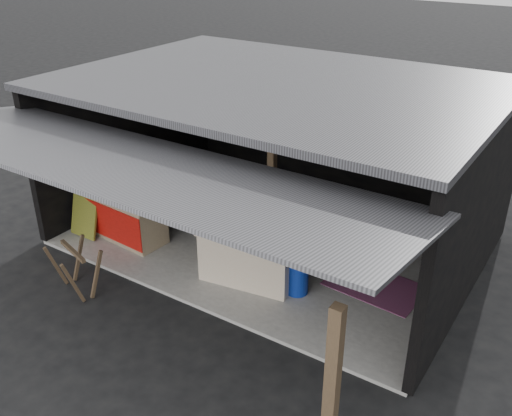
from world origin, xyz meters
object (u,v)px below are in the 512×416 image
Objects in this scene: neighbor_stall at (127,215)px; sawhorse at (75,265)px; white_crate at (275,222)px; water_barrel at (297,278)px; plastic_chair at (376,233)px; banana_table at (252,253)px.

sawhorse is (0.52, -1.66, -0.03)m from neighbor_stall.
water_barrel is at bearing -49.50° from white_crate.
plastic_chair reaches higher than sawhorse.
white_crate is 1.76m from plastic_chair.
sawhorse is at bearing -155.17° from plastic_chair.
neighbor_stall is 1.69× the size of plastic_chair.
banana_table is 3.35× the size of water_barrel.
neighbor_stall reaches higher than banana_table.
water_barrel is at bearing -130.44° from plastic_chair.
water_barrel is (3.00, 1.85, -0.18)m from sawhorse.
neighbor_stall reaches higher than sawhorse.
sawhorse is 5.00m from plastic_chair.
banana_table is 2.82m from sawhorse.
white_crate is 1.39m from water_barrel.
white_crate is 1.22× the size of plastic_chair.
banana_table is 2.67m from neighbor_stall.
water_barrel is (3.52, 0.19, -0.21)m from neighbor_stall.
neighbor_stall reaches higher than water_barrel.
banana_table is 1.11× the size of neighbor_stall.
banana_table is at bearing 56.97° from sawhorse.
white_crate is 2.19× the size of water_barrel.
plastic_chair is (4.16, 1.77, 0.07)m from neighbor_stall.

